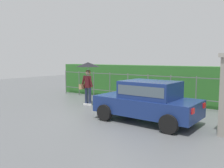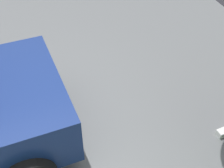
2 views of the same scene
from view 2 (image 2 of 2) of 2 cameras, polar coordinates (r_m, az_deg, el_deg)
The scene contains 1 object.
ground_plane at distance 3.95m, azimuth -13.55°, elevation -11.82°, with size 40.00×40.00×0.00m, color slate.
Camera 2 is at (0.09, 2.44, 3.11)m, focal length 49.55 mm.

